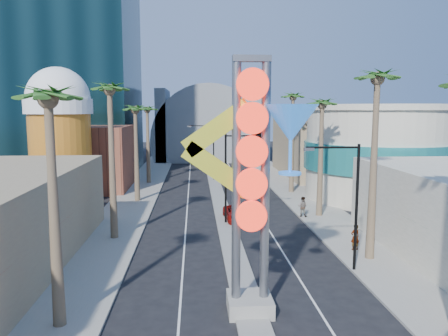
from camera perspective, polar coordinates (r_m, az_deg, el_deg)
sidewalk_west at (r=53.94m, az=-11.07°, el=-3.17°), size 5.00×100.00×0.15m
sidewalk_east at (r=54.88m, az=9.04°, el=-2.93°), size 5.00×100.00×0.15m
median at (r=56.52m, az=-1.08°, el=-2.53°), size 1.60×84.00×0.15m
hotel_tower at (r=73.74m, az=-20.09°, el=18.88°), size 20.00×20.00×50.00m
brick_filler_west at (r=57.47m, az=-17.24°, el=1.25°), size 10.00×10.00×8.00m
filler_east at (r=68.37m, az=12.03°, el=3.23°), size 10.00×20.00×10.00m
beer_mug at (r=49.73m, az=-20.66°, el=4.60°), size 7.00×7.00×14.50m
turquoise_building at (r=52.09m, az=19.56°, el=1.90°), size 16.60×16.60×10.60m
canopy at (r=89.80m, az=-2.15°, el=3.96°), size 22.00×16.00×22.00m
neon_sign at (r=21.01m, az=5.75°, el=0.10°), size 6.53×2.60×12.55m
streetlight_0 at (r=38.06m, az=1.04°, el=-0.17°), size 3.79×0.25×8.00m
streetlight_1 at (r=61.83m, az=-1.87°, el=2.83°), size 3.79×0.25×8.00m
streetlight_2 at (r=27.74m, az=16.06°, el=-3.50°), size 3.45×0.25×8.00m
palm_0 at (r=20.57m, az=-21.92°, el=6.76°), size 2.40×2.40×11.70m
palm_1 at (r=34.17m, az=-14.69°, el=8.69°), size 2.40×2.40×12.70m
palm_2 at (r=47.99m, az=-11.51°, el=6.80°), size 2.40×2.40×11.20m
palm_3 at (r=59.91m, az=-9.99°, el=6.98°), size 2.40×2.40×11.20m
palm_5 at (r=29.97m, az=19.36°, el=9.54°), size 2.40×2.40×13.20m
palm_6 at (r=41.26m, az=12.69°, el=7.29°), size 2.40×2.40×11.70m
palm_7 at (r=52.88m, az=9.00°, el=8.38°), size 2.40×2.40×12.70m
red_pickup at (r=39.80m, az=1.85°, el=-5.98°), size 2.63×5.05×1.36m
pedestrian_a at (r=32.68m, az=16.75°, el=-8.64°), size 0.75×0.58×1.85m
pedestrian_b at (r=41.42m, az=10.22°, el=-4.98°), size 1.13×1.03×1.87m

